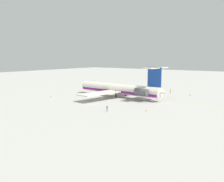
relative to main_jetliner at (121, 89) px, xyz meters
The scene contains 8 objects.
ground 13.29m from the main_jetliner, 111.76° to the right, with size 350.89×350.89×0.00m, color #B7B5AD.
main_jetliner is the anchor object (origin of this frame).
ground_crew_near_nose 24.20m from the main_jetliner, 115.03° to the left, with size 0.26×0.41×1.65m.
ground_crew_near_tail 23.15m from the main_jetliner, 117.33° to the right, with size 0.39×0.27×1.68m.
safety_cone_nose 27.00m from the main_jetliner, 136.29° to the right, with size 0.40×0.40×0.55m, color #EA590F.
safety_cone_wingtip 26.01m from the main_jetliner, 33.78° to the left, with size 0.40×0.40×0.55m, color #EA590F.
safety_cone_tail 24.27m from the main_jetliner, 140.54° to the left, with size 0.40×0.40×0.55m, color #EA590F.
taxiway_centreline 8.40m from the main_jetliner, 81.91° to the right, with size 75.44×0.36×0.01m, color gold.
Camera 1 is at (-45.15, 86.46, 14.89)m, focal length 39.73 mm.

